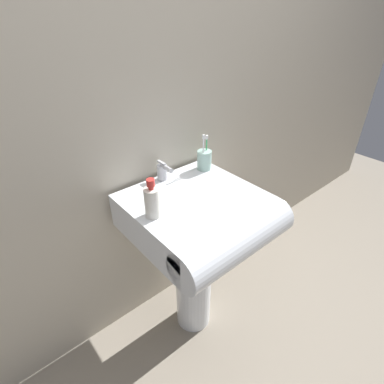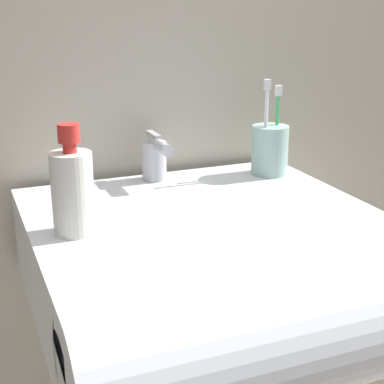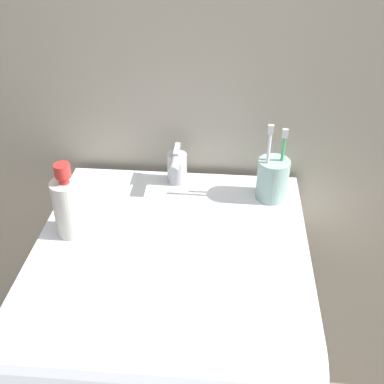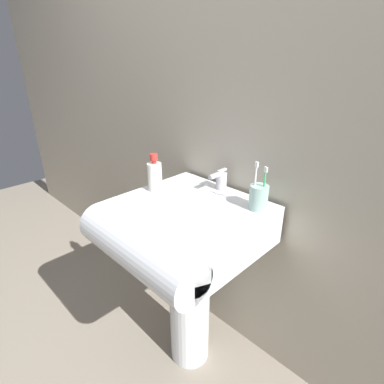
# 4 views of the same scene
# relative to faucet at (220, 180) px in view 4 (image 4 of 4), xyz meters

# --- Properties ---
(ground_plane) EXTENTS (6.00, 6.00, 0.00)m
(ground_plane) POSITION_rel_faucet_xyz_m (0.01, -0.21, -0.89)
(ground_plane) COLOR gray
(ground_plane) RESTS_ON ground
(wall_back) EXTENTS (5.00, 0.05, 2.40)m
(wall_back) POSITION_rel_faucet_xyz_m (0.01, 0.09, 0.31)
(wall_back) COLOR #B7AD99
(wall_back) RESTS_ON ground
(sink_pedestal) EXTENTS (0.19, 0.19, 0.68)m
(sink_pedestal) POSITION_rel_faucet_xyz_m (0.01, -0.21, -0.55)
(sink_pedestal) COLOR white
(sink_pedestal) RESTS_ON ground
(sink_basin) EXTENTS (0.56, 0.59, 0.16)m
(sink_basin) POSITION_rel_faucet_xyz_m (0.01, -0.27, -0.13)
(sink_basin) COLOR white
(sink_basin) RESTS_ON sink_pedestal
(faucet) EXTENTS (0.05, 0.11, 0.09)m
(faucet) POSITION_rel_faucet_xyz_m (0.00, 0.00, 0.00)
(faucet) COLOR #B7B7BC
(faucet) RESTS_ON sink_basin
(toothbrush_cup) EXTENTS (0.07, 0.07, 0.19)m
(toothbrush_cup) POSITION_rel_faucet_xyz_m (0.22, -0.04, 0.00)
(toothbrush_cup) COLOR #99BFB2
(toothbrush_cup) RESTS_ON sink_basin
(soap_bottle) EXTENTS (0.06, 0.06, 0.17)m
(soap_bottle) POSITION_rel_faucet_xyz_m (-0.20, -0.21, 0.02)
(soap_bottle) COLOR silver
(soap_bottle) RESTS_ON sink_basin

